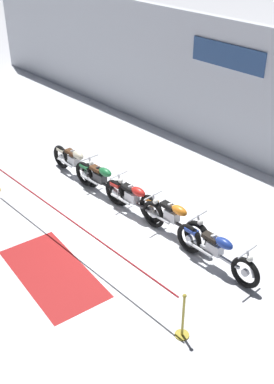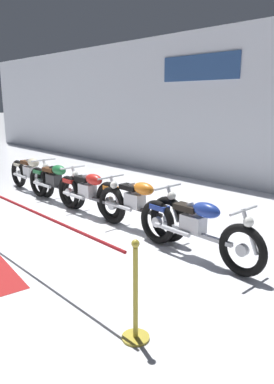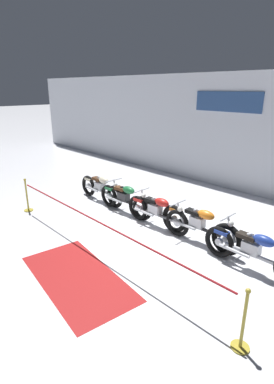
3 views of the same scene
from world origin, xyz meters
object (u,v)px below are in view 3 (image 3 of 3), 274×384
motorcycle_green_1 (125,199)px  motorcycle_blue_4 (254,251)px  motorcycle_orange_3 (199,225)px  motorcycle_red_2 (157,211)px  stanchion_mid_left (243,329)px  floor_banner (77,277)px  motorcycle_cream_0 (101,188)px  stanchion_far_left (66,211)px

motorcycle_green_1 → motorcycle_blue_4: bearing=-1.5°
motorcycle_orange_3 → motorcycle_red_2: bearing=-175.2°
motorcycle_green_1 → motorcycle_red_2: size_ratio=1.02×
motorcycle_orange_3 → stanchion_mid_left: (2.35, -2.19, -0.12)m
motorcycle_orange_3 → floor_banner: (-0.80, -3.00, -0.47)m
motorcycle_cream_0 → motorcycle_orange_3: motorcycle_orange_3 is taller
stanchion_far_left → floor_banner: stanchion_far_left is taller
motorcycle_red_2 → stanchion_mid_left: (3.66, -2.08, -0.11)m
motorcycle_green_1 → motorcycle_blue_4: 4.17m
motorcycle_green_1 → stanchion_far_left: size_ratio=0.31×
motorcycle_red_2 → stanchion_far_left: bearing=-120.3°
stanchion_mid_left → floor_banner: 3.27m
motorcycle_orange_3 → motorcycle_blue_4: 1.52m
motorcycle_cream_0 → motorcycle_orange_3: size_ratio=0.97×
motorcycle_green_1 → floor_banner: size_ratio=0.78×
motorcycle_green_1 → stanchion_mid_left: (5.01, -2.10, -0.11)m
stanchion_far_left → floor_banner: 2.03m
stanchion_mid_left → motorcycle_blue_4: bearing=112.9°
motorcycle_cream_0 → motorcycle_orange_3: 3.97m
motorcycle_blue_4 → floor_banner: size_ratio=0.82×
motorcycle_blue_4 → stanchion_mid_left: bearing=-67.1°
stanchion_far_left → stanchion_mid_left: 4.89m
stanchion_mid_left → floor_banner: stanchion_mid_left is taller
floor_banner → stanchion_far_left: bearing=161.6°
motorcycle_green_1 → stanchion_mid_left: 5.43m
motorcycle_red_2 → floor_banner: (0.51, -2.89, -0.46)m
motorcycle_red_2 → floor_banner: 2.97m
motorcycle_blue_4 → floor_banner: motorcycle_blue_4 is taller
motorcycle_red_2 → motorcycle_blue_4: bearing=-1.7°
motorcycle_green_1 → motorcycle_orange_3: size_ratio=0.95×
motorcycle_blue_4 → stanchion_mid_left: size_ratio=2.21×
stanchion_far_left → stanchion_mid_left: bearing=-0.0°
motorcycle_orange_3 → motorcycle_blue_4: motorcycle_orange_3 is taller
stanchion_far_left → motorcycle_cream_0: bearing=123.6°
motorcycle_cream_0 → motorcycle_blue_4: (5.47, -0.18, 0.01)m
motorcycle_cream_0 → stanchion_far_left: size_ratio=0.31×
stanchion_mid_left → stanchion_far_left: bearing=180.0°
motorcycle_cream_0 → stanchion_mid_left: 6.68m
motorcycle_blue_4 → stanchion_far_left: stanchion_far_left is taller
motorcycle_green_1 → motorcycle_blue_4: (4.17, -0.11, -0.00)m
motorcycle_blue_4 → motorcycle_orange_3: bearing=172.6°
motorcycle_orange_3 → stanchion_far_left: stanchion_far_left is taller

